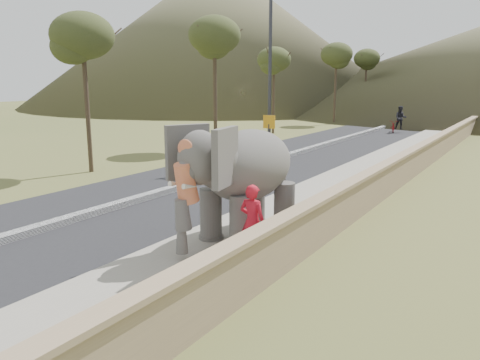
# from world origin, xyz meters

# --- Properties ---
(ground) EXTENTS (160.00, 160.00, 0.00)m
(ground) POSITION_xyz_m (0.00, 0.00, 0.00)
(ground) COLOR olive
(ground) RESTS_ON ground
(road) EXTENTS (7.00, 120.00, 0.03)m
(road) POSITION_xyz_m (-5.00, 10.00, 0.01)
(road) COLOR black
(road) RESTS_ON ground
(median) EXTENTS (0.35, 120.00, 0.22)m
(median) POSITION_xyz_m (-5.00, 10.00, 0.11)
(median) COLOR black
(median) RESTS_ON ground
(walkway) EXTENTS (3.00, 120.00, 0.15)m
(walkway) POSITION_xyz_m (0.00, 10.00, 0.07)
(walkway) COLOR #9E9687
(walkway) RESTS_ON ground
(parapet) EXTENTS (0.30, 120.00, 1.10)m
(parapet) POSITION_xyz_m (1.65, 10.00, 0.55)
(parapet) COLOR tan
(parapet) RESTS_ON ground
(lamppost) EXTENTS (1.76, 0.36, 8.00)m
(lamppost) POSITION_xyz_m (-4.69, 12.04, 4.87)
(lamppost) COLOR #2D2C31
(lamppost) RESTS_ON ground
(signboard) EXTENTS (0.60, 0.08, 2.40)m
(signboard) POSITION_xyz_m (-4.50, 11.12, 1.64)
(signboard) COLOR #2D2D33
(signboard) RESTS_ON ground
(hill_left) EXTENTS (60.00, 60.00, 22.00)m
(hill_left) POSITION_xyz_m (-38.00, 55.00, 11.00)
(hill_left) COLOR brown
(hill_left) RESTS_ON ground
(elephant_and_man) EXTENTS (2.47, 4.09, 2.80)m
(elephant_and_man) POSITION_xyz_m (0.02, 1.93, 1.54)
(elephant_and_man) COLOR #64605B
(elephant_and_man) RESTS_ON ground
(motorcyclist) EXTENTS (1.55, 1.89, 2.05)m
(motorcyclist) POSITION_xyz_m (-3.26, 29.22, 0.81)
(motorcyclist) COLOR maroon
(motorcyclist) RESTS_ON ground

